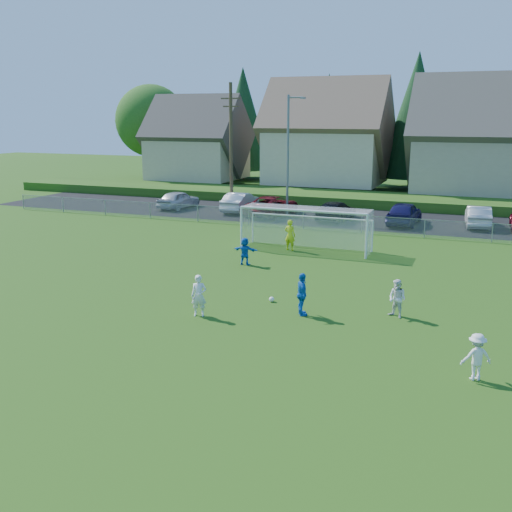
% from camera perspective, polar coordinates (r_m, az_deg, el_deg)
% --- Properties ---
extents(ground, '(160.00, 160.00, 0.00)m').
position_cam_1_polar(ground, '(20.58, -8.21, -8.65)').
color(ground, '#193D0C').
rests_on(ground, ground).
extents(asphalt_lot, '(60.00, 60.00, 0.00)m').
position_cam_1_polar(asphalt_lot, '(45.69, 8.94, 3.60)').
color(asphalt_lot, black).
rests_on(asphalt_lot, ground).
extents(grass_embankment, '(70.00, 6.00, 0.80)m').
position_cam_1_polar(grass_embankment, '(52.90, 10.73, 5.29)').
color(grass_embankment, '#1E420F').
rests_on(grass_embankment, ground).
extents(soccer_ball, '(0.22, 0.22, 0.22)m').
position_cam_1_polar(soccer_ball, '(25.10, 1.50, -4.14)').
color(soccer_ball, white).
rests_on(soccer_ball, ground).
extents(player_white_a, '(0.69, 0.57, 1.63)m').
position_cam_1_polar(player_white_a, '(23.30, -5.46, -3.78)').
color(player_white_a, white).
rests_on(player_white_a, ground).
extents(player_white_b, '(0.91, 0.85, 1.50)m').
position_cam_1_polar(player_white_b, '(23.67, 13.30, -3.98)').
color(player_white_b, white).
rests_on(player_white_b, ground).
extents(player_white_c, '(1.07, 0.89, 1.43)m').
position_cam_1_polar(player_white_c, '(18.98, 20.25, -8.99)').
color(player_white_c, white).
rests_on(player_white_c, ground).
extents(player_blue_a, '(0.84, 1.07, 1.70)m').
position_cam_1_polar(player_blue_a, '(23.32, 4.40, -3.66)').
color(player_blue_a, blue).
rests_on(player_blue_a, ground).
extents(player_blue_b, '(1.35, 0.47, 1.44)m').
position_cam_1_polar(player_blue_b, '(31.04, -1.06, 0.47)').
color(player_blue_b, blue).
rests_on(player_blue_b, ground).
extents(goalkeeper, '(0.70, 0.51, 1.79)m').
position_cam_1_polar(goalkeeper, '(34.33, 3.26, 2.00)').
color(goalkeeper, '#D4E11A').
rests_on(goalkeeper, ground).
extents(car_a, '(2.28, 4.50, 1.47)m').
position_cam_1_polar(car_a, '(50.09, -7.40, 5.35)').
color(car_a, '#AEB0B6').
rests_on(car_a, ground).
extents(car_b, '(1.78, 4.77, 1.56)m').
position_cam_1_polar(car_b, '(47.97, -1.51, 5.16)').
color(car_b, silver).
rests_on(car_b, ground).
extents(car_c, '(3.12, 5.76, 1.53)m').
position_cam_1_polar(car_c, '(46.13, 1.53, 4.81)').
color(car_c, maroon).
rests_on(car_c, ground).
extents(car_d, '(2.45, 4.93, 1.38)m').
position_cam_1_polar(car_d, '(44.58, 7.59, 4.29)').
color(car_d, black).
rests_on(car_d, ground).
extents(car_e, '(2.20, 4.86, 1.62)m').
position_cam_1_polar(car_e, '(43.66, 13.93, 3.98)').
color(car_e, '#151343').
rests_on(car_e, ground).
extents(car_f, '(1.92, 4.58, 1.47)m').
position_cam_1_polar(car_f, '(44.27, 20.39, 3.56)').
color(car_f, '#BDBDBD').
rests_on(car_f, ground).
extents(soccer_goal, '(7.42, 1.90, 2.50)m').
position_cam_1_polar(soccer_goal, '(34.48, 4.87, 3.27)').
color(soccer_goal, white).
rests_on(soccer_goal, ground).
extents(chainlink_fence, '(52.06, 0.06, 1.20)m').
position_cam_1_polar(chainlink_fence, '(40.31, 7.26, 3.24)').
color(chainlink_fence, gray).
rests_on(chainlink_fence, ground).
extents(streetlight, '(1.38, 0.18, 9.00)m').
position_cam_1_polar(streetlight, '(44.86, 3.11, 9.78)').
color(streetlight, slate).
rests_on(streetlight, ground).
extents(utility_pole, '(1.60, 0.26, 10.00)m').
position_cam_1_polar(utility_pole, '(47.58, -2.39, 10.37)').
color(utility_pole, '#473321').
rests_on(utility_pole, ground).
extents(houses_row, '(53.90, 11.45, 13.27)m').
position_cam_1_polar(houses_row, '(59.47, 14.33, 12.70)').
color(houses_row, tan).
rests_on(houses_row, ground).
extents(tree_row, '(65.98, 12.36, 13.80)m').
position_cam_1_polar(tree_row, '(65.81, 14.20, 12.37)').
color(tree_row, '#382616').
rests_on(tree_row, ground).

